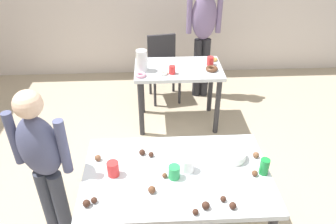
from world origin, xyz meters
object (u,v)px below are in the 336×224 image
at_px(person_adult_far, 204,27).
at_px(dining_table_near, 177,182).
at_px(mixing_bowl, 233,155).
at_px(pitcher_far, 142,61).
at_px(chair_far_table, 163,64).
at_px(soda_can, 264,167).
at_px(dining_table_far, 178,78).
at_px(person_girl_near, 43,161).

bearing_deg(person_adult_far, dining_table_near, -102.33).
relative_size(mixing_bowl, pitcher_far, 0.77).
xyz_separation_m(chair_far_table, soda_can, (0.61, -2.42, 0.31)).
relative_size(person_adult_far, mixing_bowl, 8.88).
bearing_deg(chair_far_table, person_adult_far, 0.89).
height_order(dining_table_far, pitcher_far, pitcher_far).
height_order(soda_can, pitcher_far, pitcher_far).
bearing_deg(chair_far_table, dining_table_far, -77.28).
distance_m(dining_table_near, pitcher_far, 1.70).
relative_size(person_girl_near, person_adult_far, 0.84).
relative_size(mixing_bowl, soda_can, 1.52).
relative_size(dining_table_far, pitcher_far, 4.18).
bearing_deg(person_adult_far, soda_can, -87.92).
bearing_deg(person_adult_far, mixing_bowl, -92.32).
relative_size(dining_table_far, mixing_bowl, 5.39).
distance_m(dining_table_near, person_adult_far, 2.47).
bearing_deg(soda_can, mixing_bowl, 137.42).
xyz_separation_m(dining_table_far, chair_far_table, (-0.15, 0.66, -0.12)).
xyz_separation_m(dining_table_far, person_girl_near, (-1.09, -1.63, 0.20)).
relative_size(dining_table_near, person_girl_near, 0.96).
height_order(person_girl_near, pitcher_far, person_girl_near).
bearing_deg(pitcher_far, dining_table_far, 7.08).
bearing_deg(mixing_bowl, person_adult_far, 87.68).
height_order(dining_table_near, soda_can, soda_can).
xyz_separation_m(dining_table_far, pitcher_far, (-0.41, -0.05, 0.25)).
height_order(dining_table_far, soda_can, soda_can).
relative_size(chair_far_table, person_adult_far, 0.53).
bearing_deg(soda_can, dining_table_far, 104.74).
relative_size(dining_table_near, mixing_bowl, 7.14).
bearing_deg(soda_can, person_girl_near, 175.24).
height_order(chair_far_table, pitcher_far, pitcher_far).
xyz_separation_m(chair_far_table, pitcher_far, (-0.26, -0.71, 0.37)).
xyz_separation_m(person_girl_near, person_adult_far, (1.46, 2.30, 0.18)).
height_order(dining_table_near, person_adult_far, person_adult_far).
distance_m(chair_far_table, pitcher_far, 0.85).
relative_size(dining_table_near, pitcher_far, 5.53).
xyz_separation_m(person_adult_far, pitcher_far, (-0.79, -0.72, -0.13)).
relative_size(dining_table_far, chair_far_table, 1.15).
bearing_deg(dining_table_far, person_adult_far, 60.80).
distance_m(chair_far_table, mixing_bowl, 2.31).
height_order(dining_table_near, dining_table_far, same).
distance_m(dining_table_far, chair_far_table, 0.69).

